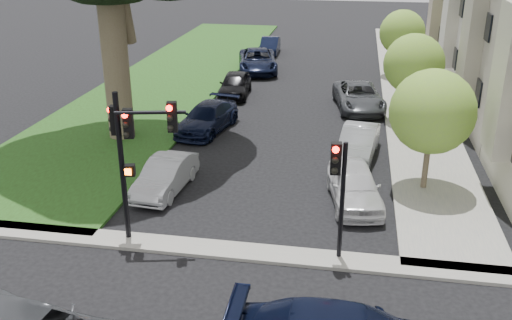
% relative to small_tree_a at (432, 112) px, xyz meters
% --- Properties ---
extents(ground, '(140.00, 140.00, 0.00)m').
position_rel_small_tree_a_xyz_m(ground, '(-6.20, -7.93, -3.21)').
color(ground, black).
rests_on(ground, ground).
extents(grass_strip, '(8.00, 44.00, 0.12)m').
position_rel_small_tree_a_xyz_m(grass_strip, '(-15.20, 16.07, -3.15)').
color(grass_strip, '#203612').
rests_on(grass_strip, ground).
extents(sidewalk_right, '(3.50, 44.00, 0.12)m').
position_rel_small_tree_a_xyz_m(sidewalk_right, '(0.55, 16.07, -3.15)').
color(sidewalk_right, gray).
rests_on(sidewalk_right, ground).
extents(sidewalk_cross, '(60.00, 1.00, 0.12)m').
position_rel_small_tree_a_xyz_m(sidewalk_cross, '(-6.20, -5.93, -3.15)').
color(sidewalk_cross, gray).
rests_on(sidewalk_cross, ground).
extents(small_tree_a, '(3.22, 3.22, 4.83)m').
position_rel_small_tree_a_xyz_m(small_tree_a, '(0.00, 0.00, 0.00)').
color(small_tree_a, brown).
rests_on(small_tree_a, ground).
extents(small_tree_b, '(3.11, 3.11, 4.67)m').
position_rel_small_tree_a_xyz_m(small_tree_b, '(0.00, 8.60, -0.11)').
color(small_tree_b, brown).
rests_on(small_tree_b, ground).
extents(small_tree_c, '(3.04, 3.04, 4.56)m').
position_rel_small_tree_a_xyz_m(small_tree_c, '(-0.00, 18.53, -0.18)').
color(small_tree_c, brown).
rests_on(small_tree_c, ground).
extents(traffic_signal_main, '(2.48, 0.70, 5.06)m').
position_rel_small_tree_a_xyz_m(traffic_signal_main, '(-9.60, -5.70, 0.28)').
color(traffic_signal_main, black).
rests_on(traffic_signal_main, ground).
extents(traffic_signal_secondary, '(0.50, 0.41, 3.90)m').
position_rel_small_tree_a_xyz_m(traffic_signal_secondary, '(-3.21, -5.74, -0.49)').
color(traffic_signal_secondary, black).
rests_on(traffic_signal_secondary, ground).
extents(car_parked_0, '(2.46, 4.55, 1.47)m').
position_rel_small_tree_a_xyz_m(car_parked_0, '(-2.70, -1.69, -2.48)').
color(car_parked_0, silver).
rests_on(car_parked_0, ground).
extents(car_parked_1, '(2.02, 4.41, 1.40)m').
position_rel_small_tree_a_xyz_m(car_parked_1, '(-2.60, 3.03, -2.51)').
color(car_parked_1, '#999BA0').
rests_on(car_parked_1, ground).
extents(car_parked_2, '(3.32, 5.61, 1.46)m').
position_rel_small_tree_a_xyz_m(car_parked_2, '(-2.66, 10.47, -2.48)').
color(car_parked_2, '#3F4247').
rests_on(car_parked_2, ground).
extents(car_parked_5, '(1.70, 4.07, 1.31)m').
position_rel_small_tree_a_xyz_m(car_parked_5, '(-9.97, -1.90, -2.56)').
color(car_parked_5, '#999BA0').
rests_on(car_parked_5, ground).
extents(car_parked_6, '(2.77, 5.04, 1.39)m').
position_rel_small_tree_a_xyz_m(car_parked_6, '(-10.16, 5.31, -2.52)').
color(car_parked_6, black).
rests_on(car_parked_6, ground).
extents(car_parked_7, '(1.99, 4.37, 1.45)m').
position_rel_small_tree_a_xyz_m(car_parked_7, '(-10.13, 11.90, -2.49)').
color(car_parked_7, black).
rests_on(car_parked_7, ground).
extents(car_parked_8, '(3.72, 6.10, 1.58)m').
position_rel_small_tree_a_xyz_m(car_parked_8, '(-9.85, 18.38, -2.42)').
color(car_parked_8, black).
rests_on(car_parked_8, ground).
extents(car_parked_9, '(1.60, 4.07, 1.32)m').
position_rel_small_tree_a_xyz_m(car_parked_9, '(-9.92, 24.66, -2.55)').
color(car_parked_9, black).
rests_on(car_parked_9, ground).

